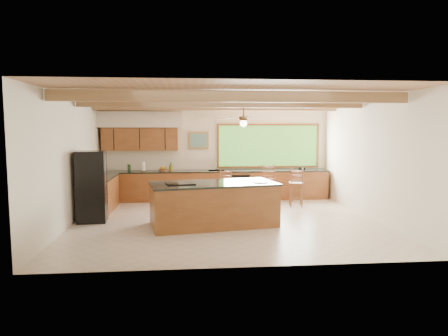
{
  "coord_description": "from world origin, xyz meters",
  "views": [
    {
      "loc": [
        -0.92,
        -9.45,
        2.25
      ],
      "look_at": [
        0.04,
        0.8,
        1.21
      ],
      "focal_mm": 32.0,
      "sensor_mm": 36.0,
      "label": 1
    }
  ],
  "objects": [
    {
      "name": "bar_stool_d",
      "position": [
        2.19,
        1.54,
        0.66
      ],
      "size": [
        0.46,
        0.46,
        1.12
      ],
      "rotation": [
        0.0,
        0.0,
        -0.16
      ],
      "color": "brown",
      "rests_on": "ground"
    },
    {
      "name": "counter_run",
      "position": [
        -0.82,
        2.52,
        0.46
      ],
      "size": [
        7.12,
        3.1,
        1.22
      ],
      "color": "brown",
      "rests_on": "ground"
    },
    {
      "name": "ground",
      "position": [
        0.0,
        0.0,
        0.0
      ],
      "size": [
        7.2,
        7.2,
        0.0
      ],
      "primitive_type": "plane",
      "color": "beige",
      "rests_on": "ground"
    },
    {
      "name": "bar_stool_b",
      "position": [
        2.47,
        2.39,
        0.62
      ],
      "size": [
        0.48,
        0.48,
        1.04
      ],
      "rotation": [
        0.0,
        0.0,
        -0.35
      ],
      "color": "brown",
      "rests_on": "ground"
    },
    {
      "name": "island",
      "position": [
        -0.32,
        -0.38,
        0.5
      ],
      "size": [
        3.04,
        1.81,
        1.01
      ],
      "rotation": [
        0.0,
        0.0,
        0.17
      ],
      "color": "brown",
      "rests_on": "ground"
    },
    {
      "name": "bar_stool_a",
      "position": [
        0.1,
        1.54,
        0.68
      ],
      "size": [
        0.49,
        0.49,
        1.15
      ],
      "rotation": [
        0.0,
        0.0,
        0.23
      ],
      "color": "brown",
      "rests_on": "ground"
    },
    {
      "name": "refrigerator",
      "position": [
        -3.2,
        0.24,
        0.85
      ],
      "size": [
        0.71,
        0.7,
        1.7
      ],
      "rotation": [
        0.0,
        0.0,
        0.08
      ],
      "color": "black",
      "rests_on": "ground"
    },
    {
      "name": "bar_stool_c",
      "position": [
        1.54,
        2.39,
        0.69
      ],
      "size": [
        0.49,
        0.49,
        1.16
      ],
      "rotation": [
        0.0,
        0.0,
        -0.19
      ],
      "color": "brown",
      "rests_on": "ground"
    },
    {
      "name": "room_shell",
      "position": [
        -0.17,
        0.65,
        2.21
      ],
      "size": [
        7.27,
        6.54,
        3.02
      ],
      "color": "beige",
      "rests_on": "ground"
    }
  ]
}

